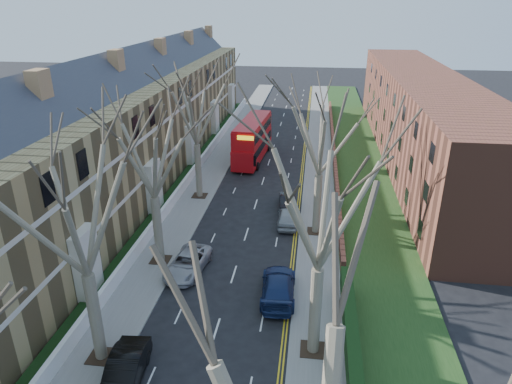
% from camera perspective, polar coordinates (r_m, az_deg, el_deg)
% --- Properties ---
extents(pavement_left, '(3.00, 102.00, 0.12)m').
position_cam_1_polar(pavement_left, '(55.27, -4.59, 4.04)').
color(pavement_left, slate).
rests_on(pavement_left, ground).
extents(pavement_right, '(3.00, 102.00, 0.12)m').
position_cam_1_polar(pavement_right, '(54.14, 7.96, 3.47)').
color(pavement_right, slate).
rests_on(pavement_right, ground).
extents(terrace_left, '(9.70, 78.00, 13.60)m').
position_cam_1_polar(terrace_left, '(48.61, -15.68, 7.31)').
color(terrace_left, olive).
rests_on(terrace_left, ground).
extents(flats_right, '(13.97, 54.00, 10.00)m').
position_cam_1_polar(flats_right, '(57.90, 19.78, 8.72)').
color(flats_right, brown).
rests_on(flats_right, ground).
extents(front_wall_left, '(0.30, 78.00, 1.00)m').
position_cam_1_polar(front_wall_left, '(48.19, -8.47, 1.62)').
color(front_wall_left, white).
rests_on(front_wall_left, ground).
extents(grass_verge_right, '(6.00, 102.00, 0.06)m').
position_cam_1_polar(grass_verge_right, '(54.37, 12.71, 3.30)').
color(grass_verge_right, '#1D3D16').
rests_on(grass_verge_right, ground).
extents(tree_left_mid, '(10.50, 10.50, 14.71)m').
position_cam_1_polar(tree_left_mid, '(22.72, -21.72, -0.75)').
color(tree_left_mid, '#776C55').
rests_on(tree_left_mid, ground).
extents(tree_left_far, '(10.15, 10.15, 14.22)m').
position_cam_1_polar(tree_left_far, '(31.34, -13.18, 6.09)').
color(tree_left_far, '#776C55').
rests_on(tree_left_far, ground).
extents(tree_left_dist, '(10.50, 10.50, 14.71)m').
position_cam_1_polar(tree_left_dist, '(42.35, -7.68, 11.31)').
color(tree_left_dist, '#776C55').
rests_on(tree_left_dist, ground).
extents(tree_right_mid, '(10.50, 10.50, 14.71)m').
position_cam_1_polar(tree_right_mid, '(21.80, 8.33, -0.26)').
color(tree_right_mid, '#776C55').
rests_on(tree_right_mid, ground).
extents(tree_right_far, '(10.15, 10.15, 14.22)m').
position_cam_1_polar(tree_right_far, '(35.17, 8.22, 8.32)').
color(tree_right_far, '#776C55').
rests_on(tree_right_far, ground).
extents(double_decker_bus, '(3.47, 11.50, 4.73)m').
position_cam_1_polar(double_decker_bus, '(54.76, -0.42, 6.43)').
color(double_decker_bus, '#AA0C11').
rests_on(double_decker_bus, ground).
extents(car_left_mid, '(2.08, 4.85, 1.55)m').
position_cam_1_polar(car_left_mid, '(25.53, -16.12, -20.81)').
color(car_left_mid, black).
rests_on(car_left_mid, ground).
extents(car_left_far, '(2.84, 5.20, 1.38)m').
position_cam_1_polar(car_left_far, '(33.22, -8.52, -8.78)').
color(car_left_far, '#9F9DA3').
rests_on(car_left_far, ground).
extents(car_right_near, '(2.43, 5.48, 1.56)m').
position_cam_1_polar(car_right_near, '(30.36, 2.80, -11.71)').
color(car_right_near, navy).
rests_on(car_right_near, ground).
extents(car_right_mid, '(1.81, 4.36, 1.48)m').
position_cam_1_polar(car_right_mid, '(39.38, 4.03, -3.08)').
color(car_right_mid, '#93969B').
rests_on(car_right_mid, ground).
extents(car_right_far, '(1.88, 4.25, 1.36)m').
position_cam_1_polar(car_right_far, '(42.53, 3.93, -1.09)').
color(car_right_far, black).
rests_on(car_right_far, ground).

